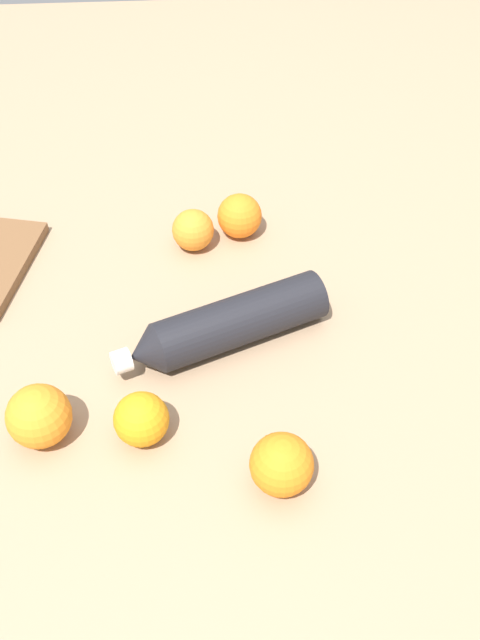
{
  "coord_description": "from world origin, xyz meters",
  "views": [
    {
      "loc": [
        0.73,
        -0.06,
        0.78
      ],
      "look_at": [
        0.02,
        -0.01,
        0.04
      ],
      "focal_mm": 40.49,
      "sensor_mm": 36.0,
      "label": 1
    }
  ],
  "objects_px": {
    "water_bottle": "(226,325)",
    "orange_0": "(282,464)",
    "orange_4": "(193,230)",
    "orange_2": "(39,416)",
    "orange_1": "(141,419)",
    "orange_3": "(241,216)"
  },
  "relations": [
    {
      "from": "water_bottle",
      "to": "orange_0",
      "type": "xyz_separation_m",
      "value": [
        0.24,
        0.06,
        0.0
      ]
    },
    {
      "from": "water_bottle",
      "to": "orange_1",
      "type": "bearing_deg",
      "value": 31.78
    },
    {
      "from": "orange_4",
      "to": "orange_2",
      "type": "bearing_deg",
      "value": -28.74
    },
    {
      "from": "orange_0",
      "to": "orange_3",
      "type": "distance_m",
      "value": 0.49
    },
    {
      "from": "water_bottle",
      "to": "orange_1",
      "type": "distance_m",
      "value": 0.2
    },
    {
      "from": "water_bottle",
      "to": "orange_0",
      "type": "bearing_deg",
      "value": 81.07
    },
    {
      "from": "water_bottle",
      "to": "orange_1",
      "type": "relative_size",
      "value": 4.39
    },
    {
      "from": "orange_0",
      "to": "water_bottle",
      "type": "bearing_deg",
      "value": -166.97
    },
    {
      "from": "orange_2",
      "to": "orange_4",
      "type": "relative_size",
      "value": 1.21
    },
    {
      "from": "water_bottle",
      "to": "orange_1",
      "type": "xyz_separation_m",
      "value": [
        0.16,
        -0.12,
        -0.0
      ]
    },
    {
      "from": "orange_2",
      "to": "water_bottle",
      "type": "bearing_deg",
      "value": 121.32
    },
    {
      "from": "orange_0",
      "to": "orange_2",
      "type": "xyz_separation_m",
      "value": [
        -0.09,
        -0.3,
        0.0
      ]
    },
    {
      "from": "orange_1",
      "to": "orange_4",
      "type": "distance_m",
      "value": 0.38
    },
    {
      "from": "orange_3",
      "to": "orange_4",
      "type": "bearing_deg",
      "value": -70.37
    },
    {
      "from": "orange_0",
      "to": "orange_3",
      "type": "relative_size",
      "value": 1.05
    },
    {
      "from": "orange_3",
      "to": "orange_4",
      "type": "xyz_separation_m",
      "value": [
        0.03,
        -0.08,
        -0.0
      ]
    },
    {
      "from": "water_bottle",
      "to": "orange_4",
      "type": "bearing_deg",
      "value": -101.01
    },
    {
      "from": "water_bottle",
      "to": "orange_3",
      "type": "relative_size",
      "value": 4.22
    },
    {
      "from": "orange_2",
      "to": "orange_3",
      "type": "distance_m",
      "value": 0.49
    },
    {
      "from": "orange_1",
      "to": "orange_2",
      "type": "height_order",
      "value": "orange_2"
    },
    {
      "from": "water_bottle",
      "to": "orange_2",
      "type": "distance_m",
      "value": 0.29
    },
    {
      "from": "orange_0",
      "to": "orange_4",
      "type": "xyz_separation_m",
      "value": [
        -0.46,
        -0.1,
        -0.0
      ]
    }
  ]
}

